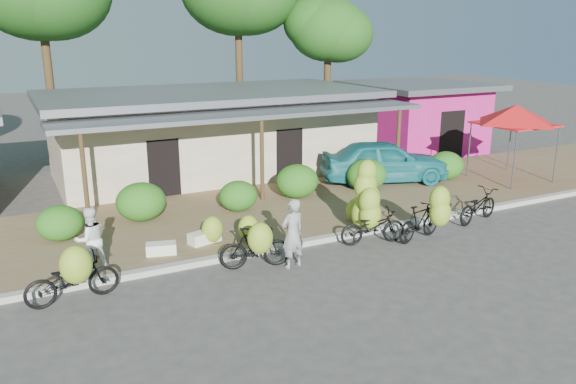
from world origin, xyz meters
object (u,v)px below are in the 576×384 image
at_px(bike_far_left, 73,277).
at_px(bike_left, 256,246).
at_px(red_canopy, 516,114).
at_px(bike_far_right, 478,206).
at_px(bystander, 90,239).
at_px(teal_van, 384,161).
at_px(bike_center, 369,210).
at_px(sack_near, 204,237).
at_px(bike_right, 426,217).
at_px(tree_near_right, 324,28).
at_px(vendor, 293,233).
at_px(sack_far, 161,249).

xyz_separation_m(bike_far_left, bike_left, (4.16, -0.14, 0.01)).
bearing_deg(red_canopy, bike_left, -165.07).
distance_m(bike_left, bike_far_right, 7.46).
distance_m(bike_far_right, bystander, 11.10).
relative_size(red_canopy, teal_van, 0.74).
bearing_deg(bike_center, sack_near, 81.78).
relative_size(bike_right, teal_van, 0.38).
bearing_deg(bike_far_right, bike_far_left, 75.62).
bearing_deg(bike_left, tree_near_right, -22.66).
relative_size(bike_far_right, vendor, 1.15).
bearing_deg(red_canopy, tree_near_right, 102.75).
bearing_deg(bike_far_left, sack_far, -59.64).
xyz_separation_m(tree_near_right, red_canopy, (2.33, -10.29, -3.18)).
bearing_deg(bike_right, sack_far, 59.66).
distance_m(vendor, teal_van, 8.53).
relative_size(red_canopy, sack_far, 4.67).
height_order(red_canopy, vendor, red_canopy).
bearing_deg(bike_left, vendor, -92.41).
height_order(bike_far_right, sack_near, bike_far_right).
xyz_separation_m(bike_far_left, sack_far, (2.29, 1.63, -0.35)).
relative_size(red_canopy, vendor, 2.01).
distance_m(red_canopy, sack_near, 12.97).
height_order(sack_near, teal_van, teal_van).
bearing_deg(bystander, bike_right, 157.51).
distance_m(bike_left, teal_van, 9.09).
height_order(bike_left, sack_near, bike_left).
bearing_deg(sack_near, bike_far_left, -151.71).
relative_size(bike_far_left, bike_right, 1.13).
relative_size(bike_far_left, bike_left, 1.10).
xyz_separation_m(bike_left, sack_near, (-0.62, 2.04, -0.35)).
relative_size(bike_left, bystander, 1.18).
xyz_separation_m(bike_far_left, vendor, (5.02, -0.38, 0.26)).
height_order(bike_left, bike_right, bike_right).
distance_m(red_canopy, bike_right, 8.25).
relative_size(bike_left, teal_van, 0.39).
height_order(bike_left, teal_van, teal_van).
bearing_deg(teal_van, bike_right, 173.42).
height_order(bike_center, teal_van, bike_center).
bearing_deg(sack_far, vendor, -36.32).
height_order(bike_far_right, vendor, vendor).
relative_size(sack_far, teal_van, 0.16).
bearing_deg(teal_van, red_canopy, -93.22).
relative_size(bike_center, sack_far, 2.97).
distance_m(bike_far_left, sack_far, 2.83).
xyz_separation_m(bike_far_left, teal_van, (11.68, 4.96, 0.31)).
xyz_separation_m(bike_center, teal_van, (3.94, 4.64, 0.05)).
relative_size(sack_near, vendor, 0.49).
relative_size(vendor, teal_van, 0.37).
bearing_deg(sack_near, tree_near_right, 47.87).
height_order(bike_far_left, bike_right, bike_right).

